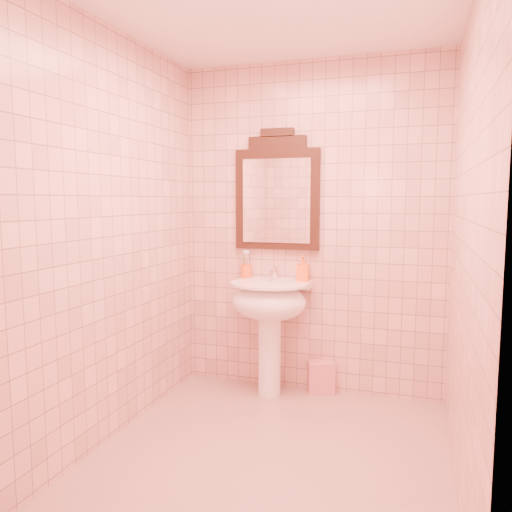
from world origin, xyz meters
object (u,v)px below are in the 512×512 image
(toothbrush_cup, at_px, (246,271))
(soap_dispenser, at_px, (303,269))
(towel, at_px, (321,377))
(mirror, at_px, (277,194))
(pedestal_sink, at_px, (269,309))

(toothbrush_cup, xyz_separation_m, soap_dispenser, (0.46, -0.03, 0.04))
(toothbrush_cup, relative_size, towel, 0.80)
(mirror, distance_m, towel, 1.44)
(pedestal_sink, xyz_separation_m, mirror, (0.00, 0.20, 0.85))
(pedestal_sink, height_order, soap_dispenser, soap_dispenser)
(mirror, xyz_separation_m, soap_dispenser, (0.22, -0.06, -0.56))
(toothbrush_cup, xyz_separation_m, towel, (0.60, -0.00, -0.80))
(mirror, height_order, towel, mirror)
(pedestal_sink, distance_m, towel, 0.67)
(toothbrush_cup, bearing_deg, pedestal_sink, -35.88)
(soap_dispenser, height_order, towel, soap_dispenser)
(pedestal_sink, bearing_deg, towel, 24.82)
(mirror, relative_size, toothbrush_cup, 4.72)
(mirror, bearing_deg, soap_dispenser, -14.63)
(pedestal_sink, height_order, toothbrush_cup, toothbrush_cup)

